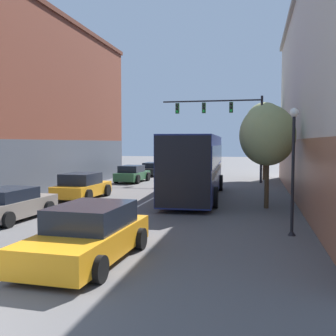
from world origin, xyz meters
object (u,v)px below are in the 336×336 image
at_px(parked_car_left_near, 132,174).
at_px(hatchback_foreground, 89,234).
at_px(bus, 195,163).
at_px(parked_car_left_mid, 82,186).
at_px(street_lamp, 293,165).
at_px(traffic_signal_gantry, 228,119).
at_px(parked_car_left_distant, 9,205).
at_px(street_tree_near, 267,135).
at_px(street_tree_far, 265,124).
at_px(parked_car_left_far, 154,169).

bearing_deg(parked_car_left_near, hatchback_foreground, -162.51).
relative_size(bus, parked_car_left_mid, 2.78).
bearing_deg(parked_car_left_near, street_lamp, -143.22).
bearing_deg(hatchback_foreground, traffic_signal_gantry, -3.52).
bearing_deg(street_lamp, parked_car_left_distant, 178.65).
xyz_separation_m(traffic_signal_gantry, street_lamp, (3.32, -17.01, -2.54)).
xyz_separation_m(hatchback_foreground, parked_car_left_near, (-5.12, 19.49, -0.05)).
bearing_deg(street_lamp, parked_car_left_near, 124.02).
relative_size(parked_car_left_near, parked_car_left_distant, 0.93).
xyz_separation_m(street_lamp, street_tree_near, (-0.68, 5.38, 1.06)).
height_order(bus, hatchback_foreground, bus).
bearing_deg(traffic_signal_gantry, street_tree_far, 44.41).
bearing_deg(bus, street_lamp, -154.33).
distance_m(bus, parked_car_left_distant, 10.09).
relative_size(street_lamp, street_tree_far, 0.66).
distance_m(traffic_signal_gantry, street_tree_far, 3.92).
bearing_deg(parked_car_left_near, street_tree_far, -64.24).
distance_m(bus, parked_car_left_mid, 6.33).
bearing_deg(street_tree_far, parked_car_left_far, 166.65).
xyz_separation_m(hatchback_foreground, street_lamp, (5.36, 3.97, 1.63)).
xyz_separation_m(traffic_signal_gantry, street_tree_far, (2.79, 2.74, -0.32)).
bearing_deg(parked_car_left_near, parked_car_left_distant, -177.66).
bearing_deg(parked_car_left_distant, street_tree_near, -59.56).
relative_size(hatchback_foreground, street_lamp, 1.09).
xyz_separation_m(bus, street_tree_near, (3.75, -2.76, 1.46)).
xyz_separation_m(parked_car_left_far, street_tree_far, (9.97, -2.36, 3.95)).
relative_size(parked_car_left_near, street_lamp, 0.94).
xyz_separation_m(parked_car_left_near, parked_car_left_distant, (-0.11, -15.28, -0.02)).
relative_size(parked_car_left_mid, street_tree_far, 0.63).
distance_m(parked_car_left_near, street_lamp, 18.81).
distance_m(traffic_signal_gantry, street_lamp, 17.52).
distance_m(bus, parked_car_left_near, 9.63).
height_order(bus, street_lamp, street_lamp).
distance_m(hatchback_foreground, street_tree_far, 24.51).
bearing_deg(street_lamp, hatchback_foreground, -143.45).
bearing_deg(street_tree_near, parked_car_left_distant, -152.62).
height_order(parked_car_left_near, street_tree_far, street_tree_far).
height_order(hatchback_foreground, street_lamp, street_lamp).
bearing_deg(parked_car_left_distant, traffic_signal_gantry, -20.39).
bearing_deg(parked_car_left_mid, parked_car_left_far, 1.99).
distance_m(parked_car_left_near, parked_car_left_far, 6.59).
bearing_deg(street_tree_far, hatchback_foreground, -101.50).
relative_size(bus, parked_car_left_near, 2.81).
distance_m(parked_car_left_mid, traffic_signal_gantry, 13.41).
xyz_separation_m(hatchback_foreground, street_tree_near, (4.67, 9.35, 2.70)).
height_order(hatchback_foreground, parked_car_left_distant, hatchback_foreground).
distance_m(parked_car_left_far, street_tree_near, 19.60).
xyz_separation_m(parked_car_left_distant, traffic_signal_gantry, (7.27, 16.76, 4.24)).
xyz_separation_m(parked_car_left_mid, street_tree_far, (9.87, 13.34, 3.87)).
distance_m(hatchback_foreground, parked_car_left_near, 20.16).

